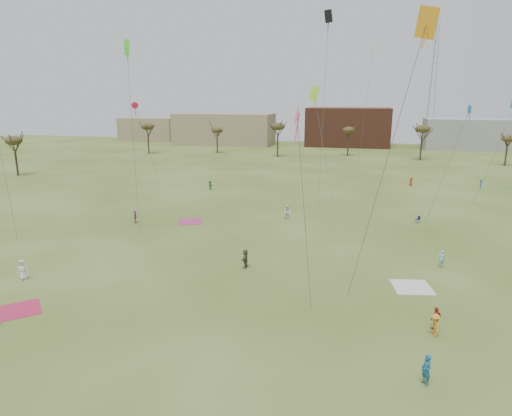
% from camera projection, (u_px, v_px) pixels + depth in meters
% --- Properties ---
extents(ground, '(260.00, 260.00, 0.00)m').
position_uv_depth(ground, '(218.00, 323.00, 31.73)').
color(ground, '#41571B').
rests_on(ground, ground).
extents(flyer_near_left, '(1.07, 0.95, 1.83)m').
position_uv_depth(flyer_near_left, '(23.00, 270.00, 38.95)').
color(flyer_near_left, white).
rests_on(flyer_near_left, ground).
extents(flyer_near_right, '(0.71, 0.80, 1.84)m').
position_uv_depth(flyer_near_right, '(426.00, 370.00, 24.74)').
color(flyer_near_right, '#1C5883').
rests_on(flyer_near_right, ground).
extents(spectator_fore_a, '(1.00, 0.93, 1.66)m').
position_uv_depth(spectator_fore_a, '(436.00, 318.00, 30.67)').
color(spectator_fore_a, '#B8331F').
rests_on(spectator_fore_a, ground).
extents(spectator_fore_c, '(0.65, 1.69, 1.78)m').
position_uv_depth(spectator_fore_c, '(245.00, 258.00, 41.74)').
color(spectator_fore_c, brown).
rests_on(spectator_fore_c, ground).
extents(flyer_mid_b, '(0.80, 1.14, 1.60)m').
position_uv_depth(flyer_mid_b, '(435.00, 325.00, 29.80)').
color(flyer_mid_b, gold).
rests_on(flyer_mid_b, ground).
extents(flyer_mid_c, '(0.69, 0.52, 1.71)m').
position_uv_depth(flyer_mid_c, '(441.00, 259.00, 41.75)').
color(flyer_mid_c, '#83D4DB').
rests_on(flyer_mid_c, ground).
extents(spectator_mid_d, '(0.72, 1.02, 1.60)m').
position_uv_depth(spectator_mid_d, '(135.00, 217.00, 56.38)').
color(spectator_mid_d, '#9C417C').
rests_on(spectator_mid_d, ground).
extents(spectator_mid_e, '(1.07, 0.93, 1.87)m').
position_uv_depth(spectator_mid_e, '(287.00, 212.00, 58.06)').
color(spectator_mid_e, white).
rests_on(spectator_mid_e, ground).
extents(flyer_far_a, '(1.14, 1.48, 1.56)m').
position_uv_depth(flyer_far_a, '(210.00, 185.00, 76.34)').
color(flyer_far_a, '#287940').
rests_on(flyer_far_a, ground).
extents(flyer_far_b, '(0.87, 0.76, 1.50)m').
position_uv_depth(flyer_far_b, '(411.00, 182.00, 79.71)').
color(flyer_far_b, '#A33D1C').
rests_on(flyer_far_b, ground).
extents(flyer_far_c, '(0.74, 1.10, 1.57)m').
position_uv_depth(flyer_far_c, '(480.00, 184.00, 77.41)').
color(flyer_far_c, '#205693').
rests_on(flyer_far_c, ground).
extents(blanket_red, '(4.18, 4.18, 0.03)m').
position_uv_depth(blanket_red, '(19.00, 310.00, 33.57)').
color(blanket_red, '#C1264E').
rests_on(blanket_red, ground).
extents(blanket_cream, '(3.62, 3.62, 0.03)m').
position_uv_depth(blanket_cream, '(412.00, 287.00, 37.60)').
color(blanket_cream, white).
rests_on(blanket_cream, ground).
extents(blanket_plum, '(3.87, 3.87, 0.03)m').
position_uv_depth(blanket_plum, '(190.00, 222.00, 57.08)').
color(blanket_plum, '#B7386F').
rests_on(blanket_plum, ground).
extents(camp_chair_right, '(0.72, 0.70, 0.87)m').
position_uv_depth(camp_chair_right, '(417.00, 221.00, 56.58)').
color(camp_chair_right, '#141537').
rests_on(camp_chair_right, ground).
extents(kites_aloft, '(56.77, 62.52, 24.79)m').
position_uv_depth(kites_aloft, '(341.00, 59.00, 60.76)').
color(kites_aloft, teal).
rests_on(kites_aloft, ground).
extents(tree_line, '(117.44, 49.32, 8.91)m').
position_uv_depth(tree_line, '(309.00, 133.00, 105.27)').
color(tree_line, '#3A2B1E').
rests_on(tree_line, ground).
extents(building_tan, '(32.00, 14.00, 10.00)m').
position_uv_depth(building_tan, '(224.00, 129.00, 146.76)').
color(building_tan, '#937F60').
rests_on(building_tan, ground).
extents(building_brick, '(26.00, 16.00, 12.00)m').
position_uv_depth(building_brick, '(348.00, 127.00, 142.36)').
color(building_brick, brown).
rests_on(building_brick, ground).
extents(building_grey, '(24.00, 12.00, 9.00)m').
position_uv_depth(building_grey, '(466.00, 134.00, 133.09)').
color(building_grey, gray).
rests_on(building_grey, ground).
extents(building_tan_west, '(20.00, 12.00, 8.00)m').
position_uv_depth(building_tan_west, '(151.00, 129.00, 160.26)').
color(building_tan_west, '#937F60').
rests_on(building_tan_west, ground).
extents(radio_tower, '(1.51, 1.72, 41.00)m').
position_uv_depth(radio_tower, '(432.00, 84.00, 138.29)').
color(radio_tower, '#9EA3A8').
rests_on(radio_tower, ground).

